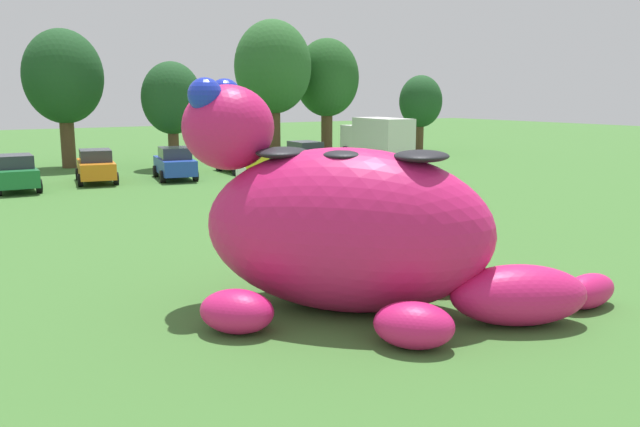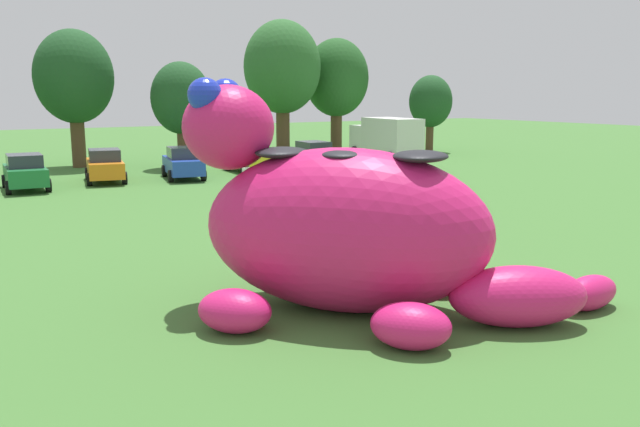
# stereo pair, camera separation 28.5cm
# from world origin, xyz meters

# --- Properties ---
(ground_plane) EXTENTS (160.00, 160.00, 0.00)m
(ground_plane) POSITION_xyz_m (0.00, 0.00, 0.00)
(ground_plane) COLOR #427533
(giant_inflatable_creature) EXTENTS (8.67, 7.31, 4.86)m
(giant_inflatable_creature) POSITION_xyz_m (-1.21, -0.53, 1.78)
(giant_inflatable_creature) COLOR #E01E6B
(giant_inflatable_creature) RESTS_ON ground
(car_green) EXTENTS (2.08, 4.17, 1.72)m
(car_green) POSITION_xyz_m (-4.60, 21.89, 0.86)
(car_green) COLOR #1E7238
(car_green) RESTS_ON ground
(car_orange) EXTENTS (2.47, 4.34, 1.72)m
(car_orange) POSITION_xyz_m (-0.67, 22.83, 0.86)
(car_orange) COLOR orange
(car_orange) RESTS_ON ground
(car_blue) EXTENTS (2.50, 4.35, 1.72)m
(car_blue) POSITION_xyz_m (3.25, 21.97, 0.86)
(car_blue) COLOR #2347B7
(car_blue) RESTS_ON ground
(car_yellow) EXTENTS (2.06, 4.16, 1.72)m
(car_yellow) POSITION_xyz_m (7.55, 22.76, 0.86)
(car_yellow) COLOR yellow
(car_yellow) RESTS_ON ground
(car_black) EXTENTS (2.12, 4.19, 1.72)m
(car_black) POSITION_xyz_m (11.36, 21.92, 0.86)
(car_black) COLOR black
(car_black) RESTS_ON ground
(box_truck) EXTENTS (2.91, 6.58, 2.95)m
(box_truck) POSITION_xyz_m (18.02, 23.42, 1.60)
(box_truck) COLOR silver
(box_truck) RESTS_ON ground
(tree_centre) EXTENTS (4.74, 4.74, 8.41)m
(tree_centre) POSITION_xyz_m (-0.37, 30.77, 5.50)
(tree_centre) COLOR brown
(tree_centre) RESTS_ON ground
(tree_centre_right) EXTENTS (3.64, 3.64, 6.46)m
(tree_centre_right) POSITION_xyz_m (5.05, 27.00, 4.23)
(tree_centre_right) COLOR brown
(tree_centre_right) RESTS_ON ground
(tree_mid_right) EXTENTS (5.44, 5.44, 9.66)m
(tree_mid_right) POSITION_xyz_m (13.52, 29.71, 6.32)
(tree_mid_right) COLOR brown
(tree_mid_right) RESTS_ON ground
(tree_right) EXTENTS (4.89, 4.89, 8.67)m
(tree_right) POSITION_xyz_m (18.66, 30.60, 5.67)
(tree_right) COLOR brown
(tree_right) RESTS_ON ground
(tree_far_right) EXTENTS (3.36, 3.36, 5.97)m
(tree_far_right) POSITION_xyz_m (25.57, 27.70, 3.91)
(tree_far_right) COLOR brown
(tree_far_right) RESTS_ON ground
(spectator_near_inflatable) EXTENTS (0.38, 0.26, 1.71)m
(spectator_near_inflatable) POSITION_xyz_m (4.10, 4.78, 0.85)
(spectator_near_inflatable) COLOR #726656
(spectator_near_inflatable) RESTS_ON ground
(spectator_by_cars) EXTENTS (0.38, 0.26, 1.71)m
(spectator_by_cars) POSITION_xyz_m (10.38, 15.52, 0.85)
(spectator_by_cars) COLOR #2D334C
(spectator_by_cars) RESTS_ON ground
(spectator_wandering) EXTENTS (0.38, 0.26, 1.71)m
(spectator_wandering) POSITION_xyz_m (2.90, 13.09, 0.85)
(spectator_wandering) COLOR #726656
(spectator_wandering) RESTS_ON ground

